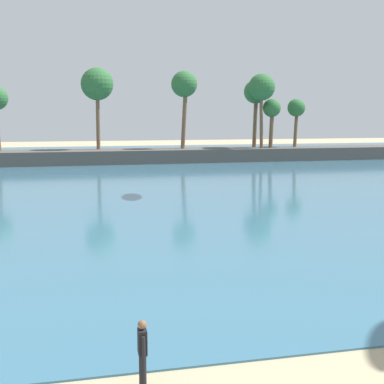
{
  "coord_description": "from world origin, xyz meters",
  "views": [
    {
      "loc": [
        -4.26,
        -6.09,
        6.32
      ],
      "look_at": [
        0.37,
        13.11,
        3.55
      ],
      "focal_mm": 51.76,
      "sensor_mm": 36.0,
      "label": 1
    }
  ],
  "objects": [
    {
      "name": "sea",
      "position": [
        0.0,
        56.49,
        0.03
      ],
      "size": [
        220.0,
        99.61,
        0.06
      ],
      "primitive_type": "cube",
      "color": "#386B84",
      "rests_on": "ground"
    },
    {
      "name": "palm_headland",
      "position": [
        0.73,
        66.39,
        2.73
      ],
      "size": [
        104.77,
        6.52,
        12.37
      ],
      "color": "#514C47",
      "rests_on": "ground"
    },
    {
      "name": "person_at_waterline",
      "position": [
        -2.53,
        5.94,
        0.89
      ],
      "size": [
        0.21,
        0.55,
        1.67
      ],
      "color": "black",
      "rests_on": "ground"
    }
  ]
}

